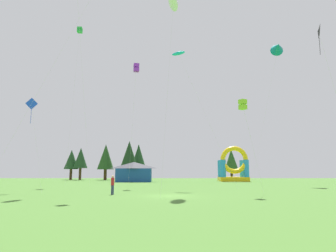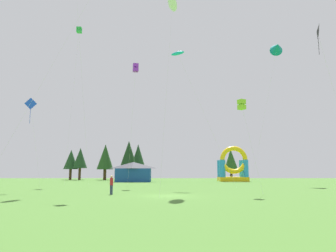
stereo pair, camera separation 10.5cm
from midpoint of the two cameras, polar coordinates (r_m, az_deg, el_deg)
ground_plane at (r=27.61m, az=-0.06°, el=-13.01°), size 120.00×120.00×0.00m
kite_cyan_parafoil at (r=43.45m, az=1.72°, el=13.42°), size 8.34×2.09×18.81m
kite_black_diamond at (r=36.91m, az=26.05°, el=15.39°), size 4.56×1.93×17.30m
kite_green_box at (r=57.22m, az=-16.52°, el=16.87°), size 0.88×5.60×26.82m
kite_lime_box at (r=29.97m, az=13.56°, el=3.90°), size 2.49×1.65×8.98m
kite_purple_box at (r=46.22m, az=-6.26°, el=10.80°), size 2.13×6.57×17.98m
kite_blue_diamond at (r=37.73m, az=-24.50°, el=3.62°), size 2.93×1.99×10.13m
kite_white_parafoil at (r=39.14m, az=0.70°, el=22.06°), size 2.08×10.22×22.67m
kite_teal_delta at (r=57.44m, az=19.63°, el=13.72°), size 6.34×2.63×24.58m
person_far_side at (r=29.56m, az=-10.70°, el=-10.50°), size 0.42×0.42×1.78m
inflatable_yellow_castle at (r=64.29m, az=11.97°, el=-7.75°), size 5.84×4.17×7.15m
festival_tent at (r=60.50m, az=-6.70°, el=-8.57°), size 6.75×3.60×3.86m
tree_row_1 at (r=76.54m, az=-17.96°, el=-6.03°), size 3.40×3.40×7.13m
tree_row_2 at (r=75.00m, az=-16.36°, el=-5.84°), size 3.29×3.29×7.51m
tree_row_3 at (r=73.63m, az=-11.89°, el=-5.71°), size 3.88×3.88×8.38m
tree_row_4 at (r=68.33m, az=-7.57°, el=-5.41°), size 4.01×4.01×8.76m
tree_row_5 at (r=71.32m, az=-5.82°, el=-6.04°), size 4.02×4.02×8.29m
tree_row_6 at (r=73.73m, az=11.55°, el=-6.26°), size 3.30×3.30×7.22m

